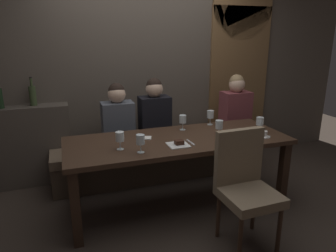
% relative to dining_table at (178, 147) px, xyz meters
% --- Properties ---
extents(ground, '(9.00, 9.00, 0.00)m').
position_rel_dining_table_xyz_m(ground, '(0.00, 0.00, -0.65)').
color(ground, '#382D26').
extents(back_wall_tiled, '(6.00, 0.12, 3.00)m').
position_rel_dining_table_xyz_m(back_wall_tiled, '(0.00, 1.22, 0.85)').
color(back_wall_tiled, brown).
rests_on(back_wall_tiled, ground).
extents(arched_door, '(0.90, 0.05, 2.55)m').
position_rel_dining_table_xyz_m(arched_door, '(1.35, 1.15, 0.71)').
color(arched_door, brown).
rests_on(arched_door, ground).
extents(back_counter, '(1.10, 0.28, 0.95)m').
position_rel_dining_table_xyz_m(back_counter, '(-1.55, 1.04, -0.18)').
color(back_counter, '#494138').
rests_on(back_counter, ground).
extents(dining_table, '(2.20, 0.84, 0.74)m').
position_rel_dining_table_xyz_m(dining_table, '(0.00, 0.00, 0.00)').
color(dining_table, '#342217').
rests_on(dining_table, ground).
extents(banquette_bench, '(2.50, 0.44, 0.45)m').
position_rel_dining_table_xyz_m(banquette_bench, '(0.00, 0.70, -0.42)').
color(banquette_bench, '#4A3C2E').
rests_on(banquette_bench, ground).
extents(chair_near_side, '(0.45, 0.45, 0.98)m').
position_rel_dining_table_xyz_m(chair_near_side, '(0.33, -0.72, -0.09)').
color(chair_near_side, '#3D281C').
rests_on(chair_near_side, ground).
extents(diner_redhead, '(0.36, 0.24, 0.77)m').
position_rel_dining_table_xyz_m(diner_redhead, '(-0.47, 0.70, 0.16)').
color(diner_redhead, '#4C515B').
rests_on(diner_redhead, banquette_bench).
extents(diner_bearded, '(0.36, 0.24, 0.80)m').
position_rel_dining_table_xyz_m(diner_bearded, '(-0.03, 0.71, 0.18)').
color(diner_bearded, black).
rests_on(diner_bearded, banquette_bench).
extents(diner_far_end, '(0.36, 0.24, 0.80)m').
position_rel_dining_table_xyz_m(diner_far_end, '(1.05, 0.68, 0.18)').
color(diner_far_end, brown).
rests_on(diner_far_end, banquette_bench).
extents(wine_bottle_pale_label, '(0.08, 0.08, 0.33)m').
position_rel_dining_table_xyz_m(wine_bottle_pale_label, '(-1.37, 1.06, 0.42)').
color(wine_bottle_pale_label, '#384728').
rests_on(wine_bottle_pale_label, back_counter).
extents(wine_glass_end_right, '(0.08, 0.08, 0.16)m').
position_rel_dining_table_xyz_m(wine_glass_end_right, '(-0.44, -0.26, 0.20)').
color(wine_glass_end_right, silver).
rests_on(wine_glass_end_right, dining_table).
extents(wine_glass_near_right, '(0.08, 0.08, 0.16)m').
position_rel_dining_table_xyz_m(wine_glass_near_right, '(0.15, 0.25, 0.20)').
color(wine_glass_near_right, silver).
rests_on(wine_glass_near_right, dining_table).
extents(wine_glass_far_left, '(0.08, 0.08, 0.16)m').
position_rel_dining_table_xyz_m(wine_glass_far_left, '(0.42, -0.06, 0.20)').
color(wine_glass_far_left, silver).
rests_on(wine_glass_far_left, dining_table).
extents(wine_glass_end_left, '(0.08, 0.08, 0.16)m').
position_rel_dining_table_xyz_m(wine_glass_end_left, '(0.52, 0.34, 0.20)').
color(wine_glass_end_left, silver).
rests_on(wine_glass_end_left, dining_table).
extents(wine_glass_center_back, '(0.08, 0.08, 0.16)m').
position_rel_dining_table_xyz_m(wine_glass_center_back, '(-0.60, -0.12, 0.20)').
color(wine_glass_center_back, silver).
rests_on(wine_glass_center_back, dining_table).
extents(wine_glass_far_right, '(0.08, 0.08, 0.16)m').
position_rel_dining_table_xyz_m(wine_glass_far_right, '(0.88, -0.09, 0.20)').
color(wine_glass_far_right, silver).
rests_on(wine_glass_far_right, dining_table).
extents(espresso_cup, '(0.12, 0.12, 0.06)m').
position_rel_dining_table_xyz_m(espresso_cup, '(0.83, -0.24, 0.11)').
color(espresso_cup, white).
rests_on(espresso_cup, dining_table).
extents(dessert_plate, '(0.19, 0.19, 0.05)m').
position_rel_dining_table_xyz_m(dessert_plate, '(-0.07, -0.19, 0.10)').
color(dessert_plate, white).
rests_on(dessert_plate, dining_table).
extents(fork_on_table, '(0.02, 0.17, 0.01)m').
position_rel_dining_table_xyz_m(fork_on_table, '(0.07, -0.16, 0.09)').
color(fork_on_table, silver).
rests_on(fork_on_table, dining_table).
extents(folded_napkin, '(0.14, 0.13, 0.01)m').
position_rel_dining_table_xyz_m(folded_napkin, '(-0.30, 0.11, 0.09)').
color(folded_napkin, silver).
rests_on(folded_napkin, dining_table).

